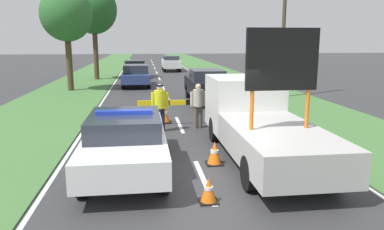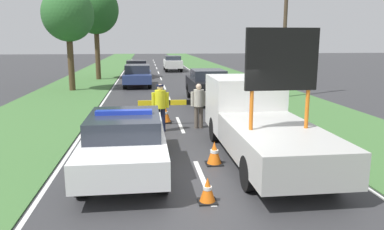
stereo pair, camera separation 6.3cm
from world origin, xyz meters
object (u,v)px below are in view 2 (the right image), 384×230
at_px(road_barrier, 186,104).
at_px(traffic_cone_lane_edge, 207,190).
at_px(traffic_cone_near_truck, 214,153).
at_px(police_car, 125,140).
at_px(traffic_cone_behind_barrier, 165,114).
at_px(pedestrian_civilian, 199,102).
at_px(utility_pole, 286,14).
at_px(queued_car_sedan_black, 208,85).
at_px(roadside_tree_near_left, 68,15).
at_px(queued_car_hatch_blue, 138,75).
at_px(police_officer, 160,104).
at_px(queued_car_wagon_maroon, 137,68).
at_px(queued_car_van_white, 173,63).
at_px(work_truck, 257,119).
at_px(roadside_tree_near_right, 95,10).
at_px(traffic_cone_near_police, 221,117).
at_px(traffic_cone_centre_front, 139,131).

xyz_separation_m(road_barrier, traffic_cone_lane_edge, (-0.33, -6.90, -0.55)).
bearing_deg(traffic_cone_near_truck, traffic_cone_lane_edge, -103.69).
xyz_separation_m(police_car, traffic_cone_behind_barrier, (1.24, 5.31, -0.43)).
height_order(pedestrian_civilian, utility_pole, utility_pole).
height_order(pedestrian_civilian, traffic_cone_lane_edge, pedestrian_civilian).
distance_m(pedestrian_civilian, queued_car_sedan_black, 6.03).
bearing_deg(roadside_tree_near_left, queued_car_hatch_blue, 24.28).
distance_m(police_officer, queued_car_sedan_black, 6.80).
height_order(queued_car_wagon_maroon, queued_car_van_white, queued_car_van_white).
bearing_deg(work_truck, road_barrier, -72.01).
distance_m(traffic_cone_lane_edge, queued_car_wagon_maroon, 25.77).
height_order(traffic_cone_lane_edge, roadside_tree_near_right, roadside_tree_near_right).
xyz_separation_m(traffic_cone_behind_barrier, utility_pole, (6.74, 5.51, 4.17)).
height_order(queued_car_hatch_blue, utility_pole, utility_pole).
relative_size(work_truck, queued_car_van_white, 1.46).
height_order(police_car, pedestrian_civilian, pedestrian_civilian).
height_order(queued_car_van_white, utility_pole, utility_pole).
bearing_deg(traffic_cone_near_truck, road_barrier, 92.67).
bearing_deg(queued_car_van_white, queued_car_hatch_blue, 75.11).
xyz_separation_m(traffic_cone_near_truck, utility_pole, (5.75, 10.66, 4.20)).
xyz_separation_m(traffic_cone_near_police, roadside_tree_near_right, (-6.61, 17.16, 5.18)).
height_order(queued_car_wagon_maroon, roadside_tree_near_left, roadside_tree_near_left).
xyz_separation_m(traffic_cone_near_police, queued_car_hatch_blue, (-3.38, 12.28, 0.52)).
distance_m(work_truck, queued_car_hatch_blue, 16.64).
bearing_deg(traffic_cone_lane_edge, queued_car_sedan_black, 80.61).
distance_m(road_barrier, utility_pole, 9.25).
height_order(work_truck, roadside_tree_near_right, roadside_tree_near_right).
distance_m(traffic_cone_lane_edge, queued_car_sedan_black, 12.37).
relative_size(traffic_cone_near_police, utility_pole, 0.06).
distance_m(road_barrier, traffic_cone_centre_front, 2.61).
distance_m(traffic_cone_centre_front, traffic_cone_lane_edge, 5.24).
distance_m(traffic_cone_centre_front, traffic_cone_near_truck, 3.41).
bearing_deg(traffic_cone_near_police, work_truck, -87.18).
relative_size(work_truck, pedestrian_civilian, 3.93).
xyz_separation_m(road_barrier, traffic_cone_near_police, (1.35, 0.07, -0.55)).
height_order(road_barrier, traffic_cone_near_truck, road_barrier).
bearing_deg(traffic_cone_near_truck, traffic_cone_behind_barrier, 100.82).
height_order(traffic_cone_near_truck, queued_car_sedan_black, queued_car_sedan_black).
bearing_deg(queued_car_wagon_maroon, utility_pole, 122.71).
bearing_deg(queued_car_sedan_black, queued_car_van_white, -88.90).
bearing_deg(police_car, roadside_tree_near_right, 97.81).
bearing_deg(queued_car_sedan_black, traffic_cone_lane_edge, 80.61).
bearing_deg(queued_car_wagon_maroon, police_officer, 93.57).
height_order(police_car, traffic_cone_lane_edge, police_car).
xyz_separation_m(police_car, work_truck, (3.55, 0.90, 0.25)).
relative_size(traffic_cone_near_police, traffic_cone_behind_barrier, 0.77).
height_order(police_officer, queued_car_hatch_blue, police_officer).
xyz_separation_m(traffic_cone_near_police, roadside_tree_near_left, (-7.44, 10.45, 4.38)).
xyz_separation_m(police_officer, traffic_cone_behind_barrier, (0.23, 1.47, -0.66)).
distance_m(road_barrier, traffic_cone_behind_barrier, 1.04).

